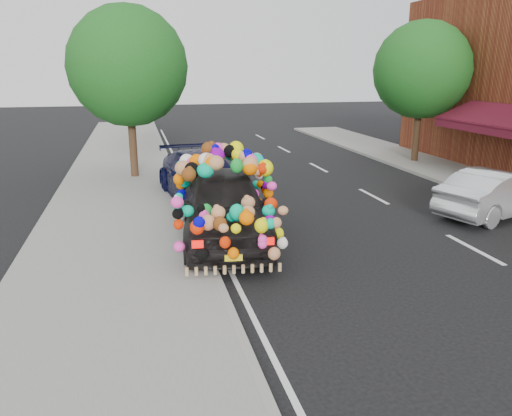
{
  "coord_description": "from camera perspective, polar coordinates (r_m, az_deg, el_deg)",
  "views": [
    {
      "loc": [
        -3.69,
        -9.16,
        3.93
      ],
      "look_at": [
        -1.23,
        1.02,
        1.01
      ],
      "focal_mm": 35.0,
      "sensor_mm": 36.0,
      "label": 1
    }
  ],
  "objects": [
    {
      "name": "navy_sedan",
      "position": [
        15.35,
        -6.22,
        3.49
      ],
      "size": [
        2.6,
        5.28,
        1.48
      ],
      "primitive_type": "imported",
      "rotation": [
        0.0,
        0.0,
        0.11
      ],
      "color": "black",
      "rests_on": "ground"
    },
    {
      "name": "sidewalk",
      "position": [
        9.96,
        -16.14,
        -7.92
      ],
      "size": [
        4.0,
        60.0,
        0.12
      ],
      "primitive_type": "cube",
      "color": "gray",
      "rests_on": "ground"
    },
    {
      "name": "lane_markings",
      "position": [
        12.35,
        23.64,
        -4.31
      ],
      "size": [
        6.0,
        50.0,
        0.01
      ],
      "primitive_type": null,
      "color": "silver",
      "rests_on": "ground"
    },
    {
      "name": "tree_far_b",
      "position": [
        22.45,
        18.44,
        14.72
      ],
      "size": [
        4.0,
        4.0,
        5.9
      ],
      "color": "#332114",
      "rests_on": "ground"
    },
    {
      "name": "kerb",
      "position": [
        10.03,
        -4.88,
        -7.13
      ],
      "size": [
        0.15,
        60.0,
        0.13
      ],
      "primitive_type": "cube",
      "color": "gray",
      "rests_on": "ground"
    },
    {
      "name": "ground",
      "position": [
        10.63,
        7.82,
        -6.26
      ],
      "size": [
        100.0,
        100.0,
        0.0
      ],
      "primitive_type": "plane",
      "color": "black",
      "rests_on": "ground"
    },
    {
      "name": "silver_hatchback",
      "position": [
        15.22,
        25.92,
        1.56
      ],
      "size": [
        4.2,
        2.65,
        1.31
      ],
      "primitive_type": "imported",
      "rotation": [
        0.0,
        0.0,
        1.92
      ],
      "color": "silver",
      "rests_on": "ground"
    },
    {
      "name": "tree_near_sidewalk",
      "position": [
        18.66,
        -14.44,
        15.4
      ],
      "size": [
        4.2,
        4.2,
        6.13
      ],
      "color": "#332114",
      "rests_on": "ground"
    },
    {
      "name": "plush_art_car",
      "position": [
        11.65,
        -3.67,
        1.99
      ],
      "size": [
        2.86,
        5.31,
        2.32
      ],
      "rotation": [
        0.0,
        0.0,
        -0.11
      ],
      "color": "black",
      "rests_on": "ground"
    }
  ]
}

